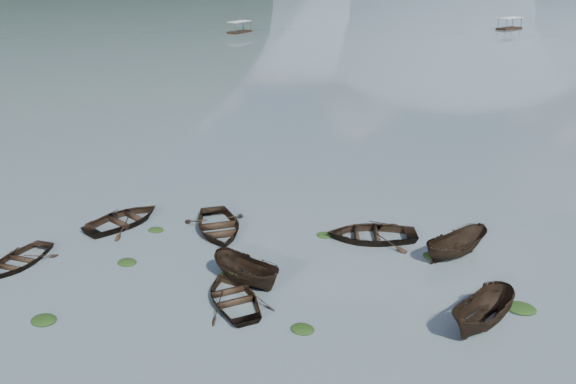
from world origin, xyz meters
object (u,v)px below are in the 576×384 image
(rowboat_0, at_px, (19,264))
(pontoon_left, at_px, (240,33))
(pontoon_centre, at_px, (509,29))
(rowboat_3, at_px, (234,302))

(rowboat_0, xyz_separation_m, pontoon_left, (-29.76, 91.58, 0.00))
(rowboat_0, relative_size, pontoon_centre, 0.63)
(pontoon_left, distance_m, pontoon_centre, 59.02)
(rowboat_3, xyz_separation_m, pontoon_left, (-41.57, 90.91, 0.00))
(pontoon_centre, bearing_deg, rowboat_0, -68.16)
(rowboat_0, relative_size, pontoon_left, 0.68)
(rowboat_3, xyz_separation_m, pontoon_centre, (11.41, 116.90, 0.00))
(rowboat_3, distance_m, pontoon_centre, 117.46)
(rowboat_3, relative_size, pontoon_left, 0.73)
(rowboat_0, xyz_separation_m, rowboat_3, (11.81, 0.67, 0.00))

